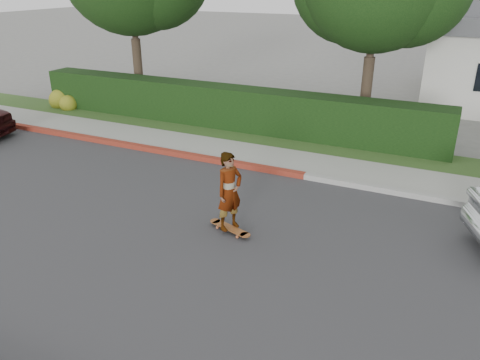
{
  "coord_description": "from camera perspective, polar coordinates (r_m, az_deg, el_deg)",
  "views": [
    {
      "loc": [
        4.29,
        -6.97,
        4.94
      ],
      "look_at": [
        0.45,
        1.21,
        1.0
      ],
      "focal_mm": 35.0,
      "sensor_mm": 36.0,
      "label": 1
    }
  ],
  "objects": [
    {
      "name": "curb_far",
      "position": [
        12.83,
        3.66,
        1.24
      ],
      "size": [
        60.0,
        0.2,
        0.15
      ],
      "primitive_type": "cube",
      "color": "#9E9E99",
      "rests_on": "ground"
    },
    {
      "name": "ground",
      "position": [
        9.56,
        -5.59,
        -7.67
      ],
      "size": [
        120.0,
        120.0,
        0.0
      ],
      "primitive_type": "plane",
      "color": "slate",
      "rests_on": "ground"
    },
    {
      "name": "curb_red_section",
      "position": [
        15.25,
        -14.11,
        4.25
      ],
      "size": [
        12.0,
        0.21,
        0.15
      ],
      "primitive_type": "cube",
      "color": "maroon",
      "rests_on": "ground"
    },
    {
      "name": "planting_strip",
      "position": [
        15.05,
        7.2,
        4.42
      ],
      "size": [
        60.0,
        1.6,
        0.1
      ],
      "primitive_type": "cube",
      "color": "#2D4C1E",
      "rests_on": "ground"
    },
    {
      "name": "sidewalk_far",
      "position": [
        13.62,
        5.06,
        2.48
      ],
      "size": [
        60.0,
        1.6,
        0.12
      ],
      "primitive_type": "cube",
      "color": "gray",
      "rests_on": "ground"
    },
    {
      "name": "skateboard",
      "position": [
        9.86,
        -1.24,
        -5.89
      ],
      "size": [
        1.09,
        0.53,
        0.1
      ],
      "rotation": [
        0.0,
        0.0,
        -0.31
      ],
      "color": "#C56336",
      "rests_on": "ground"
    },
    {
      "name": "flowering_shrub",
      "position": [
        20.34,
        -20.76,
        8.96
      ],
      "size": [
        1.4,
        1.0,
        0.9
      ],
      "color": "#2D4C19",
      "rests_on": "ground"
    },
    {
      "name": "road",
      "position": [
        9.56,
        -5.59,
        -7.64
      ],
      "size": [
        60.0,
        8.0,
        0.01
      ],
      "primitive_type": "cube",
      "color": "#2D2D30",
      "rests_on": "ground"
    },
    {
      "name": "skateboarder",
      "position": [
        9.47,
        -1.29,
        -1.4
      ],
      "size": [
        0.61,
        0.72,
        1.67
      ],
      "primitive_type": "imported",
      "rotation": [
        0.0,
        0.0,
        1.16
      ],
      "color": "white",
      "rests_on": "skateboard"
    },
    {
      "name": "hedge",
      "position": [
        16.48,
        -2.04,
        8.82
      ],
      "size": [
        15.0,
        1.0,
        1.5
      ],
      "primitive_type": "cube",
      "color": "black",
      "rests_on": "ground"
    }
  ]
}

